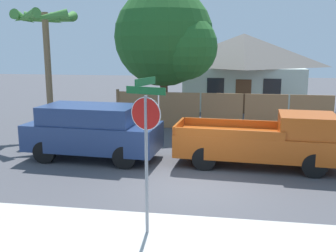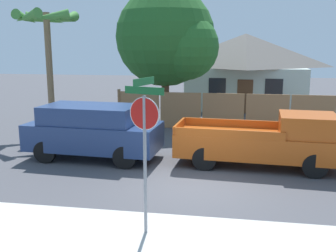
{
  "view_description": "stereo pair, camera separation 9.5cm",
  "coord_description": "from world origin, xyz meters",
  "px_view_note": "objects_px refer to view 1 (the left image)",
  "views": [
    {
      "loc": [
        0.97,
        -10.68,
        3.98
      ],
      "look_at": [
        -0.84,
        0.68,
        1.6
      ],
      "focal_mm": 42.0,
      "sensor_mm": 36.0,
      "label": 1
    },
    {
      "loc": [
        1.06,
        -10.66,
        3.98
      ],
      "look_at": [
        -0.84,
        0.68,
        1.6
      ],
      "focal_mm": 42.0,
      "sensor_mm": 36.0,
      "label": 2
    }
  ],
  "objects_px": {
    "palm_tree": "(46,28)",
    "red_suv": "(93,130)",
    "oak_tree": "(168,39)",
    "house": "(243,69)",
    "stop_sign": "(146,131)",
    "orange_pickup": "(267,141)"
  },
  "relations": [
    {
      "from": "house",
      "to": "palm_tree",
      "type": "relative_size",
      "value": 1.43
    },
    {
      "from": "palm_tree",
      "to": "oak_tree",
      "type": "bearing_deg",
      "value": 34.54
    },
    {
      "from": "palm_tree",
      "to": "red_suv",
      "type": "xyz_separation_m",
      "value": [
        3.28,
        -3.6,
        -3.65
      ]
    },
    {
      "from": "house",
      "to": "oak_tree",
      "type": "distance_m",
      "value": 7.58
    },
    {
      "from": "house",
      "to": "stop_sign",
      "type": "distance_m",
      "value": 18.57
    },
    {
      "from": "oak_tree",
      "to": "orange_pickup",
      "type": "bearing_deg",
      "value": -57.71
    },
    {
      "from": "house",
      "to": "red_suv",
      "type": "height_order",
      "value": "house"
    },
    {
      "from": "orange_pickup",
      "to": "stop_sign",
      "type": "relative_size",
      "value": 1.66
    },
    {
      "from": "palm_tree",
      "to": "red_suv",
      "type": "bearing_deg",
      "value": -47.65
    },
    {
      "from": "house",
      "to": "red_suv",
      "type": "relative_size",
      "value": 1.64
    },
    {
      "from": "house",
      "to": "orange_pickup",
      "type": "bearing_deg",
      "value": -87.88
    },
    {
      "from": "palm_tree",
      "to": "red_suv",
      "type": "distance_m",
      "value": 6.09
    },
    {
      "from": "orange_pickup",
      "to": "oak_tree",
      "type": "bearing_deg",
      "value": 125.95
    },
    {
      "from": "oak_tree",
      "to": "palm_tree",
      "type": "distance_m",
      "value": 5.93
    },
    {
      "from": "oak_tree",
      "to": "red_suv",
      "type": "bearing_deg",
      "value": -102.88
    },
    {
      "from": "palm_tree",
      "to": "orange_pickup",
      "type": "relative_size",
      "value": 0.98
    },
    {
      "from": "stop_sign",
      "to": "orange_pickup",
      "type": "bearing_deg",
      "value": 77.64
    },
    {
      "from": "oak_tree",
      "to": "orange_pickup",
      "type": "xyz_separation_m",
      "value": [
        4.4,
        -6.97,
        -3.38
      ]
    },
    {
      "from": "oak_tree",
      "to": "stop_sign",
      "type": "distance_m",
      "value": 12.43
    },
    {
      "from": "stop_sign",
      "to": "palm_tree",
      "type": "bearing_deg",
      "value": 142.66
    },
    {
      "from": "orange_pickup",
      "to": "palm_tree",
      "type": "bearing_deg",
      "value": 162.35
    },
    {
      "from": "red_suv",
      "to": "palm_tree",
      "type": "bearing_deg",
      "value": 136.02
    }
  ]
}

